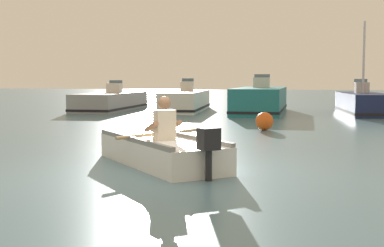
# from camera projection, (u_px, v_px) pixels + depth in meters

# --- Properties ---
(ground_plane) EXTENTS (120.00, 120.00, 0.00)m
(ground_plane) POSITION_uv_depth(u_px,v_px,m) (168.00, 174.00, 8.33)
(ground_plane) COLOR slate
(rowboat_with_person) EXTENTS (2.86, 3.24, 1.19)m
(rowboat_with_person) POSITION_uv_depth(u_px,v_px,m) (159.00, 150.00, 9.23)
(rowboat_with_person) COLOR white
(rowboat_with_person) RESTS_ON ground
(moored_boat_grey) EXTENTS (1.88, 5.96, 1.38)m
(moored_boat_grey) POSITION_uv_depth(u_px,v_px,m) (111.00, 102.00, 24.75)
(moored_boat_grey) COLOR gray
(moored_boat_grey) RESTS_ON ground
(moored_boat_white) EXTENTS (1.91, 5.79, 1.47)m
(moored_boat_white) POSITION_uv_depth(u_px,v_px,m) (186.00, 101.00, 24.21)
(moored_boat_white) COLOR white
(moored_boat_white) RESTS_ON ground
(moored_boat_teal) EXTENTS (2.13, 6.12, 1.66)m
(moored_boat_teal) POSITION_uv_depth(u_px,v_px,m) (260.00, 101.00, 22.67)
(moored_boat_teal) COLOR #1E727A
(moored_boat_teal) RESTS_ON ground
(moored_boat_navy) EXTENTS (1.93, 5.32, 3.82)m
(moored_boat_navy) POSITION_uv_depth(u_px,v_px,m) (363.00, 104.00, 21.92)
(moored_boat_navy) COLOR #19234C
(moored_boat_navy) RESTS_ON ground
(mooring_buoy) EXTENTS (0.52, 0.52, 0.52)m
(mooring_buoy) POSITION_uv_depth(u_px,v_px,m) (264.00, 121.00, 15.21)
(mooring_buoy) COLOR #E55919
(mooring_buoy) RESTS_ON ground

